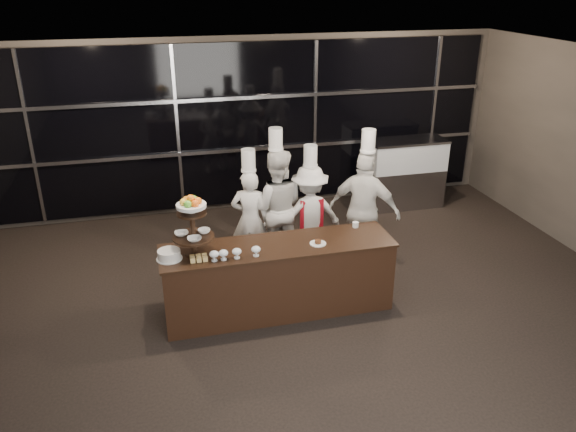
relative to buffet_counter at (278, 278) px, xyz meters
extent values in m
plane|color=black|center=(0.29, -1.47, -0.47)|extent=(10.00, 10.00, 0.00)
plane|color=black|center=(0.29, -1.47, 2.53)|extent=(10.00, 10.00, 0.00)
plane|color=#473F38|center=(0.29, 3.53, 1.03)|extent=(9.00, 0.00, 9.00)
cube|color=black|center=(0.29, 3.47, 1.03)|extent=(8.60, 0.04, 2.80)
cube|color=#A5A5AA|center=(0.29, 3.42, 0.63)|extent=(8.60, 0.06, 0.06)
cube|color=#A5A5AA|center=(0.29, 3.42, 1.53)|extent=(8.60, 0.06, 0.06)
cube|color=#A5A5AA|center=(-3.21, 3.44, 1.03)|extent=(0.05, 0.05, 2.80)
cube|color=#A5A5AA|center=(-0.91, 3.44, 1.03)|extent=(0.05, 0.05, 2.80)
cube|color=#A5A5AA|center=(1.49, 3.44, 1.03)|extent=(0.05, 0.05, 2.80)
cube|color=#A5A5AA|center=(3.79, 3.44, 1.03)|extent=(0.05, 0.05, 2.80)
cube|color=black|center=(0.00, 0.00, -0.02)|extent=(2.80, 0.70, 0.90)
cube|color=black|center=(0.00, 0.00, 0.44)|extent=(2.84, 0.74, 0.03)
cylinder|color=black|center=(-1.00, 0.00, 0.47)|extent=(0.24, 0.24, 0.03)
cylinder|color=black|center=(-1.00, 0.00, 0.80)|extent=(0.06, 0.06, 0.70)
cylinder|color=black|center=(-1.00, 0.00, 0.67)|extent=(0.48, 0.48, 0.02)
cylinder|color=black|center=(-1.00, 0.00, 0.97)|extent=(0.34, 0.34, 0.02)
cylinder|color=white|center=(-1.00, 0.00, 1.02)|extent=(0.10, 0.10, 0.06)
cylinder|color=white|center=(-1.00, 0.00, 1.07)|extent=(0.34, 0.34, 0.04)
sphere|color=orange|center=(-0.92, 0.00, 1.11)|extent=(0.09, 0.09, 0.09)
sphere|color=#79B22D|center=(-0.96, 0.07, 1.11)|extent=(0.09, 0.09, 0.09)
sphere|color=orange|center=(-1.04, 0.07, 1.11)|extent=(0.09, 0.09, 0.09)
sphere|color=yellow|center=(-1.08, 0.00, 1.11)|extent=(0.09, 0.09, 0.09)
sphere|color=#5AAE2C|center=(-1.04, -0.07, 1.11)|extent=(0.09, 0.09, 0.09)
sphere|color=orange|center=(-0.96, -0.07, 1.11)|extent=(0.09, 0.09, 0.09)
sphere|color=orange|center=(-1.00, 0.00, 1.15)|extent=(0.09, 0.09, 0.09)
imported|color=white|center=(-1.13, 0.06, 0.71)|extent=(0.16, 0.16, 0.04)
imported|color=white|center=(-0.87, 0.06, 0.71)|extent=(0.15, 0.15, 0.05)
imported|color=white|center=(-1.00, -0.12, 0.71)|extent=(0.16, 0.16, 0.04)
cylinder|color=silver|center=(-0.80, -0.22, 0.46)|extent=(0.07, 0.07, 0.01)
cylinder|color=silver|center=(-0.80, -0.22, 0.49)|extent=(0.02, 0.02, 0.05)
ellipsoid|color=silver|center=(-0.80, -0.22, 0.54)|extent=(0.11, 0.11, 0.08)
ellipsoid|color=#0DC55D|center=(-0.80, -0.22, 0.54)|extent=(0.08, 0.08, 0.05)
cylinder|color=silver|center=(-0.69, -0.22, 0.46)|extent=(0.07, 0.07, 0.01)
cylinder|color=silver|center=(-0.69, -0.22, 0.49)|extent=(0.02, 0.02, 0.05)
ellipsoid|color=silver|center=(-0.69, -0.22, 0.54)|extent=(0.11, 0.11, 0.08)
ellipsoid|color=red|center=(-0.69, -0.22, 0.54)|extent=(0.08, 0.08, 0.05)
cylinder|color=silver|center=(-0.54, -0.22, 0.46)|extent=(0.07, 0.07, 0.01)
cylinder|color=silver|center=(-0.54, -0.22, 0.49)|extent=(0.02, 0.02, 0.05)
ellipsoid|color=silver|center=(-0.54, -0.22, 0.54)|extent=(0.11, 0.11, 0.08)
ellipsoid|color=beige|center=(-0.54, -0.22, 0.54)|extent=(0.08, 0.08, 0.05)
cylinder|color=silver|center=(-0.31, -0.22, 0.46)|extent=(0.07, 0.07, 0.01)
cylinder|color=silver|center=(-0.31, -0.22, 0.49)|extent=(0.02, 0.02, 0.05)
ellipsoid|color=silver|center=(-0.31, -0.22, 0.54)|extent=(0.11, 0.11, 0.08)
ellipsoid|color=#4C2C19|center=(-0.31, -0.22, 0.54)|extent=(0.08, 0.08, 0.05)
cylinder|color=white|center=(-1.29, -0.05, 0.46)|extent=(0.30, 0.30, 0.01)
cylinder|color=white|center=(-1.29, -0.05, 0.51)|extent=(0.26, 0.26, 0.10)
cube|color=#DCB86B|center=(-1.04, -0.20, 0.48)|extent=(0.06, 0.06, 0.05)
cube|color=#DCB86B|center=(-0.97, -0.20, 0.48)|extent=(0.06, 0.06, 0.05)
cube|color=#DCB86B|center=(-0.90, -0.20, 0.48)|extent=(0.06, 0.06, 0.05)
cube|color=#DCB86B|center=(-1.04, -0.13, 0.48)|extent=(0.06, 0.06, 0.05)
cube|color=#DCB86B|center=(-0.97, -0.13, 0.48)|extent=(0.06, 0.06, 0.05)
cube|color=#DCB86B|center=(-0.90, -0.13, 0.48)|extent=(0.06, 0.06, 0.05)
cylinder|color=white|center=(0.47, -0.10, 0.46)|extent=(0.20, 0.20, 0.01)
cylinder|color=#4C2814|center=(0.47, -0.10, 0.49)|extent=(0.08, 0.08, 0.04)
cylinder|color=white|center=(1.09, 0.25, 0.49)|extent=(0.08, 0.08, 0.07)
cube|color=#A5A5AA|center=(3.01, 2.83, -0.12)|extent=(1.36, 0.58, 0.70)
cube|color=silver|center=(3.01, 2.83, 0.48)|extent=(1.36, 0.58, 0.50)
cube|color=#FFC67F|center=(3.01, 2.83, 0.48)|extent=(1.26, 0.48, 0.40)
cube|color=#A5A5AA|center=(3.01, 2.83, 0.75)|extent=(1.38, 0.60, 0.04)
imported|color=white|center=(-0.11, 1.24, 0.27)|extent=(0.62, 0.50, 1.46)
cylinder|color=white|center=(-0.11, 1.24, 1.15)|extent=(0.19, 0.19, 0.30)
cylinder|color=white|center=(-0.11, 1.24, 1.00)|extent=(0.21, 0.21, 0.03)
imported|color=white|center=(0.28, 1.30, 0.39)|extent=(0.95, 0.81, 1.72)
cylinder|color=white|center=(0.28, 1.30, 1.40)|extent=(0.19, 0.19, 0.30)
cylinder|color=white|center=(0.28, 1.30, 1.25)|extent=(0.21, 0.21, 0.03)
imported|color=white|center=(0.75, 1.20, 0.27)|extent=(0.96, 0.57, 1.47)
cylinder|color=white|center=(0.75, 1.20, 1.15)|extent=(0.19, 0.19, 0.30)
cylinder|color=white|center=(0.75, 1.20, 1.01)|extent=(0.21, 0.21, 0.03)
cube|color=maroon|center=(0.75, 1.08, 0.27)|extent=(0.34, 0.03, 0.55)
imported|color=white|center=(1.44, 0.83, 0.40)|extent=(1.06, 0.96, 1.74)
cylinder|color=white|center=(1.44, 0.83, 1.42)|extent=(0.19, 0.19, 0.30)
cylinder|color=white|center=(1.44, 0.83, 1.28)|extent=(0.21, 0.21, 0.03)
camera|label=1|loc=(-1.38, -5.91, 3.48)|focal=35.00mm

